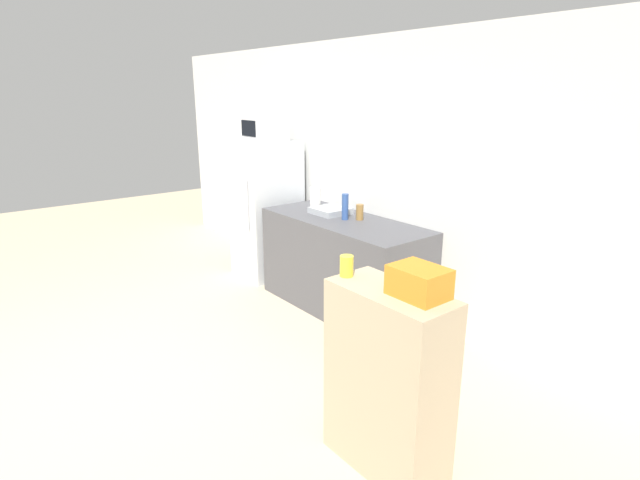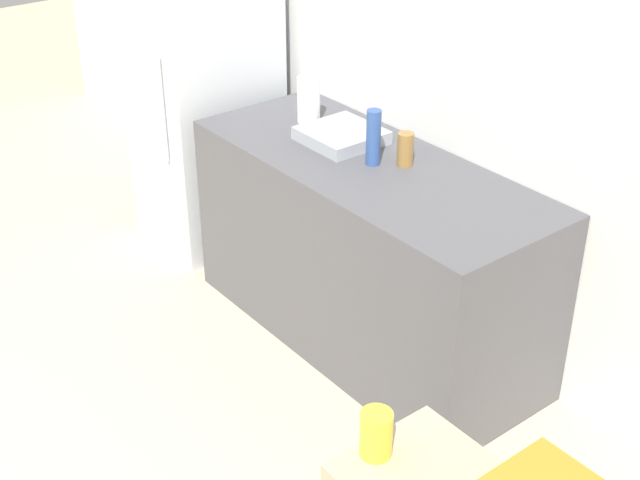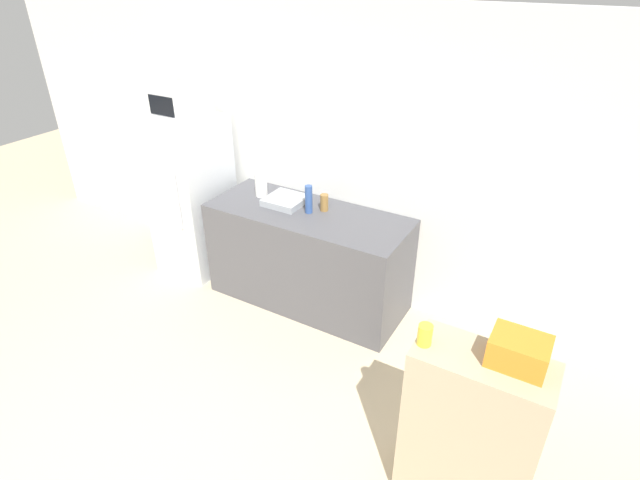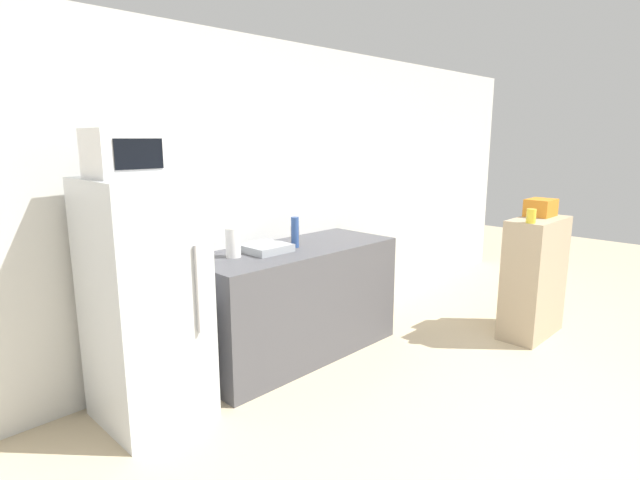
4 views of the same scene
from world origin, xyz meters
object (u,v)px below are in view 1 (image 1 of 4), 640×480
Objects in this scene: refrigerator at (266,209)px; paper_towel_roll at (315,198)px; microwave at (264,128)px; bottle_tall at (345,207)px; bottle_short at (359,212)px; jar at (347,266)px; basket at (419,282)px.

paper_towel_roll is (0.77, 0.12, 0.25)m from refrigerator.
microwave reaches higher than paper_towel_roll.
refrigerator is 0.93m from microwave.
paper_towel_roll is at bearing 8.83° from refrigerator.
bottle_short is at bearing 48.23° from bottle_tall.
jar is at bearing -24.06° from refrigerator.
microwave is (-0.00, -0.00, 0.93)m from refrigerator.
refrigerator is 7.02× the size of paper_towel_roll.
microwave is 3.15m from jar.
bottle_short is 2.00m from jar.
refrigerator reaches higher than jar.
jar is at bearing -24.04° from microwave.
jar is 0.54× the size of paper_towel_roll.
jar is at bearing -45.04° from bottle_short.
refrigerator reaches higher than paper_towel_roll.
basket is 1.25× the size of paper_towel_roll.
jar reaches higher than paper_towel_roll.
microwave is 2.34× the size of paper_towel_roll.
refrigerator is at bearing 155.94° from jar.
refrigerator reaches higher than bottle_short.
basket is (1.85, -1.32, 0.18)m from bottle_short.
refrigerator is 10.52× the size of bottle_short.
bottle_short is 0.53× the size of basket.
bottle_tall is at bearing 138.93° from jar.
bottle_short is at bearing 144.63° from basket.
microwave reaches higher than bottle_short.
microwave reaches higher than basket.
microwave is 3.52m from basket.
refrigerator is at bearing -178.17° from bottle_tall.
jar is at bearing -41.07° from bottle_tall.
basket is at bearing -35.37° from bottle_short.
basket reaches higher than bottle_short.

